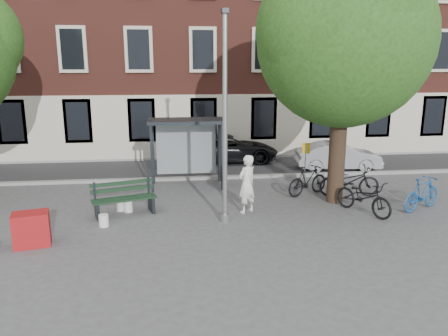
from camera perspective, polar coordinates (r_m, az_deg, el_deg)
ground at (r=13.35m, az=0.12°, el=-6.95°), size 90.00×90.00×0.00m
road at (r=20.02m, az=-2.22°, el=0.02°), size 40.00×4.00×0.01m
curb_near at (r=18.08m, az=-1.74°, el=-1.27°), size 40.00×0.25×0.12m
curb_far at (r=21.96m, az=-2.63°, el=1.37°), size 40.00×0.25×0.12m
building_row at (r=25.57m, az=-3.47°, el=18.70°), size 30.00×8.00×14.00m
lamppost at (r=12.65m, az=0.12°, el=4.95°), size 0.28×0.35×6.11m
tree_right at (r=14.88m, az=15.68°, el=16.68°), size 5.76×5.60×8.20m
bus_shelter at (r=16.77m, az=-3.59°, el=4.04°), size 2.85×1.45×2.62m
painter at (r=13.87m, az=3.00°, el=-2.10°), size 0.82×0.77×1.88m
bench at (r=14.15m, az=-12.92°, el=-4.10°), size 2.08×1.17×1.02m
bike_a at (r=16.27m, az=16.05°, el=-1.64°), size 2.21×0.95×1.13m
bike_b at (r=15.59m, az=24.47°, el=-3.05°), size 1.87×1.30×1.10m
bike_c at (r=14.54m, az=17.78°, el=-3.62°), size 1.63×2.17×1.09m
bike_d at (r=16.07m, az=10.88°, el=-1.60°), size 1.86×1.26×1.09m
car_dark at (r=21.16m, az=0.51°, el=2.61°), size 4.91×2.40×1.34m
car_silver at (r=20.21m, az=14.63°, el=1.50°), size 3.84×1.60×1.24m
red_stand at (r=12.55m, az=-23.84°, el=-7.32°), size 1.01×0.78×0.90m
bucket_a at (r=14.60m, az=-13.32°, el=-4.77°), size 0.29×0.29×0.36m
bucket_b at (r=14.45m, az=-12.41°, el=-4.91°), size 0.29×0.29×0.36m
bucket_c at (r=13.35m, az=-15.44°, el=-6.63°), size 0.30×0.30×0.36m
notice_sign at (r=16.70m, az=10.61°, el=1.48°), size 0.31×0.04×1.77m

